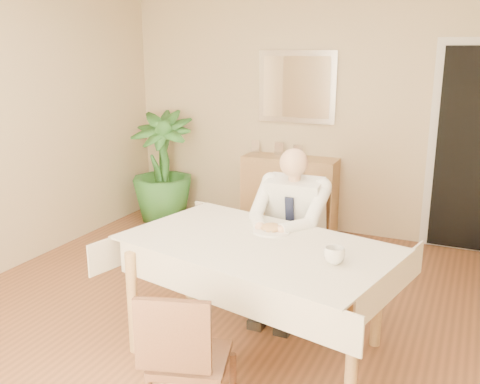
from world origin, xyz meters
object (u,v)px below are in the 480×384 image
at_px(seated_man, 288,225).
at_px(coffee_mug, 334,255).
at_px(chair_far, 299,239).
at_px(chair_near, 184,356).
at_px(potted_palm, 162,167).
at_px(sideboard, 289,194).
at_px(dining_table, 257,255).

xyz_separation_m(seated_man, coffee_mug, (0.53, -0.72, 0.11)).
bearing_deg(chair_far, chair_near, -97.01).
xyz_separation_m(chair_near, coffee_mug, (0.55, 0.78, 0.36)).
distance_m(coffee_mug, potted_palm, 3.45).
xyz_separation_m(seated_man, sideboard, (-0.61, 1.79, -0.28)).
bearing_deg(potted_palm, seated_man, -36.52).
bearing_deg(seated_man, chair_near, -90.79).
relative_size(chair_far, coffee_mug, 7.05).
bearing_deg(dining_table, sideboard, 117.09).
relative_size(dining_table, sideboard, 1.89).
distance_m(dining_table, chair_far, 0.90).
distance_m(dining_table, potted_palm, 2.97).
distance_m(chair_far, sideboard, 1.63).
height_order(coffee_mug, sideboard, coffee_mug).
bearing_deg(sideboard, potted_palm, -170.99).
relative_size(sideboard, potted_palm, 0.81).
distance_m(coffee_mug, sideboard, 2.79).
height_order(sideboard, potted_palm, potted_palm).
height_order(chair_near, coffee_mug, coffee_mug).
relative_size(seated_man, coffee_mug, 10.18).
height_order(chair_far, sideboard, chair_far).
height_order(dining_table, chair_far, chair_far).
xyz_separation_m(dining_table, seated_man, (0.00, 0.59, 0.02)).
xyz_separation_m(dining_table, potted_palm, (-2.07, 2.13, -0.04)).
xyz_separation_m(chair_far, seated_man, (-0.00, -0.28, 0.21)).
height_order(chair_near, seated_man, seated_man).
height_order(seated_man, potted_palm, potted_palm).
bearing_deg(dining_table, seated_man, 102.69).
relative_size(chair_far, chair_near, 1.07).
bearing_deg(dining_table, chair_near, -78.62).
relative_size(dining_table, seated_man, 1.55).
bearing_deg(chair_far, dining_table, -96.35).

